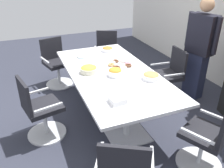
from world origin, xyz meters
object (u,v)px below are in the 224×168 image
office_chair_5 (168,78)px  plate_stack (84,56)px  office_chair_4 (209,140)px  snack_bowl_chips_orange (115,72)px  office_chair_2 (40,111)px  office_chair_0 (106,56)px  snack_bowl_chips_yellow (89,69)px  conference_table (112,80)px  donut_platter (120,64)px  snack_bowl_cookies (151,76)px  napkin_pile (117,100)px  snack_bowl_pretzels (107,49)px  person_standing_0 (199,49)px  office_chair_1 (57,65)px

office_chair_5 → plate_stack: size_ratio=4.32×
office_chair_4 → snack_bowl_chips_orange: bearing=90.6°
office_chair_4 → office_chair_2: bearing=117.7°
office_chair_0 → plate_stack: size_ratio=4.32×
office_chair_4 → snack_bowl_chips_yellow: 1.84m
office_chair_5 → office_chair_2: bearing=100.8°
conference_table → donut_platter: donut_platter is taller
snack_bowl_cookies → napkin_pile: 0.78m
office_chair_2 → snack_bowl_pretzels: 1.73m
office_chair_4 → office_chair_5: bearing=47.0°
donut_platter → office_chair_0: bearing=168.2°
office_chair_4 → person_standing_0: bearing=30.6°
conference_table → office_chair_4: (1.42, 0.61, -0.22)m
snack_bowl_chips_orange → napkin_pile: (0.67, -0.25, -0.02)m
office_chair_2 → snack_bowl_cookies: size_ratio=3.81×
snack_bowl_pretzels → napkin_pile: 1.77m
snack_bowl_pretzels → conference_table: bearing=-16.9°
office_chair_2 → snack_bowl_cookies: (0.30, 1.51, 0.39)m
office_chair_2 → office_chair_4: (1.30, 1.71, 0.00)m
conference_table → person_standing_0: person_standing_0 is taller
office_chair_4 → snack_bowl_pretzels: 2.35m
office_chair_2 → snack_bowl_cookies: bearing=65.9°
snack_bowl_pretzels → napkin_pile: (1.69, -0.53, -0.00)m
office_chair_0 → office_chair_4: bearing=117.2°
office_chair_5 → donut_platter: office_chair_5 is taller
office_chair_4 → snack_bowl_cookies: bearing=76.1°
office_chair_4 → snack_bowl_pretzels: size_ratio=4.41×
plate_stack → snack_bowl_pretzels: bearing=105.2°
conference_table → snack_bowl_pretzels: bearing=163.1°
conference_table → plate_stack: plate_stack is taller
office_chair_4 → office_chair_5: 1.60m
snack_bowl_pretzels → donut_platter: size_ratio=0.53×
napkin_pile → office_chair_1: bearing=-171.5°
person_standing_0 → snack_bowl_cookies: (0.44, -1.18, -0.10)m
office_chair_5 → person_standing_0: person_standing_0 is taller
office_chair_4 → plate_stack: size_ratio=4.32×
office_chair_5 → snack_bowl_cookies: bearing=132.1°
office_chair_4 → donut_platter: (-1.60, -0.40, 0.36)m
office_chair_0 → plate_stack: 1.12m
office_chair_1 → napkin_pile: (2.23, 0.34, 0.38)m
office_chair_5 → napkin_pile: size_ratio=5.14×
office_chair_1 → snack_bowl_cookies: bearing=103.3°
office_chair_0 → plate_stack: (0.79, -0.71, 0.36)m
office_chair_5 → person_standing_0: size_ratio=0.53×
office_chair_1 → person_standing_0: (1.40, 2.19, 0.49)m
office_chair_0 → donut_platter: office_chair_0 is taller
person_standing_0 → napkin_pile: person_standing_0 is taller
office_chair_1 → donut_platter: bearing=107.5°
office_chair_2 → person_standing_0: bearing=80.1°
office_chair_0 → person_standing_0: bearing=151.2°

